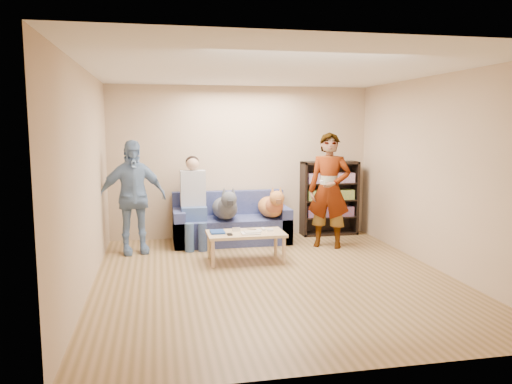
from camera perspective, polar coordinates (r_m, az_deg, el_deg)
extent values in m
plane|color=brown|center=(6.47, 2.11, -9.78)|extent=(5.00, 5.00, 0.00)
plane|color=white|center=(6.21, 2.23, 13.79)|extent=(5.00, 5.00, 0.00)
plane|color=tan|center=(8.65, -1.68, 3.42)|extent=(4.50, 0.00, 4.50)
plane|color=tan|center=(3.84, 10.86, -2.03)|extent=(4.50, 0.00, 4.50)
plane|color=tan|center=(6.09, -18.90, 1.24)|extent=(0.00, 5.00, 5.00)
plane|color=tan|center=(7.07, 20.21, 2.02)|extent=(0.00, 5.00, 5.00)
ellipsoid|color=#A7A7AC|center=(8.30, 2.18, -2.29)|extent=(0.44, 0.37, 0.15)
imported|color=gray|center=(7.98, 8.36, 0.18)|extent=(0.79, 0.70, 1.82)
imported|color=#6F88B1|center=(7.73, -13.96, -0.57)|extent=(1.07, 0.62, 1.72)
cube|color=silver|center=(7.71, 7.49, 1.21)|extent=(0.06, 0.13, 0.03)
cube|color=navy|center=(7.12, -4.43, -4.57)|extent=(0.20, 0.26, 0.03)
cube|color=silver|center=(7.04, -0.63, -4.72)|extent=(0.26, 0.20, 0.02)
cube|color=#B5A891|center=(7.06, -0.42, -4.57)|extent=(0.22, 0.17, 0.01)
cube|color=#B4B3B8|center=(7.22, -2.29, -4.27)|extent=(0.11, 0.06, 0.05)
cube|color=white|center=(7.28, 0.86, -4.26)|extent=(0.04, 0.13, 0.03)
cube|color=white|center=(7.22, 1.62, -4.36)|extent=(0.09, 0.06, 0.03)
cylinder|color=white|center=(7.15, 0.43, -4.52)|extent=(0.07, 0.07, 0.02)
cylinder|color=silver|center=(7.22, 0.30, -4.39)|extent=(0.07, 0.07, 0.02)
cylinder|color=orange|center=(6.97, -1.11, -4.88)|extent=(0.13, 0.06, 0.01)
cylinder|color=black|center=(7.32, -0.50, -4.26)|extent=(0.13, 0.08, 0.01)
cube|color=black|center=(6.98, -3.04, -4.85)|extent=(0.07, 0.12, 0.02)
cube|color=#515B93|center=(8.32, -2.84, -4.34)|extent=(1.90, 0.85, 0.42)
cube|color=#515B93|center=(8.57, -3.19, -1.20)|extent=(1.90, 0.18, 0.40)
cube|color=#515B93|center=(8.22, -8.80, -3.99)|extent=(0.18, 0.85, 0.58)
cube|color=#515B93|center=(8.47, 2.93, -3.57)|extent=(0.18, 0.85, 0.58)
cube|color=#446896|center=(8.11, -7.13, -2.39)|extent=(0.40, 0.38, 0.22)
cylinder|color=#3C5885|center=(7.76, -7.60, -5.27)|extent=(0.14, 0.14, 0.47)
cylinder|color=#39597F|center=(7.77, -6.13, -5.22)|extent=(0.14, 0.14, 0.47)
cube|color=#B4B3B8|center=(8.15, -7.23, 0.43)|extent=(0.40, 0.24, 0.58)
sphere|color=tan|center=(8.11, -7.27, 3.23)|extent=(0.21, 0.21, 0.21)
ellipsoid|color=black|center=(8.14, -7.29, 3.46)|extent=(0.22, 0.22, 0.19)
ellipsoid|color=#52555D|center=(8.14, -3.60, -1.86)|extent=(0.40, 0.83, 0.35)
sphere|color=#4A4D54|center=(7.81, -3.29, -1.66)|extent=(0.30, 0.30, 0.30)
sphere|color=#4D5157|center=(7.61, -3.12, -0.84)|extent=(0.24, 0.24, 0.24)
cube|color=black|center=(7.50, -2.98, -1.24)|extent=(0.08, 0.12, 0.07)
cone|color=#484C52|center=(7.61, -3.66, 0.12)|extent=(0.08, 0.08, 0.12)
cone|color=#4D5057|center=(7.63, -2.64, 0.15)|extent=(0.08, 0.08, 0.12)
cylinder|color=#4C4D56|center=(8.56, -3.98, -1.63)|extent=(0.05, 0.27, 0.16)
ellipsoid|color=#C4643C|center=(8.29, 1.64, -1.72)|extent=(0.38, 0.80, 0.33)
sphere|color=#C9663D|center=(7.99, 2.12, -1.51)|extent=(0.29, 0.29, 0.29)
sphere|color=#BA7239|center=(7.81, 2.40, -0.72)|extent=(0.23, 0.23, 0.23)
cube|color=brown|center=(7.71, 2.60, -1.09)|extent=(0.07, 0.11, 0.07)
cone|color=#C5863C|center=(7.80, 1.91, 0.18)|extent=(0.07, 0.07, 0.11)
cone|color=#AC7B34|center=(7.83, 2.81, 0.20)|extent=(0.07, 0.07, 0.11)
cylinder|color=#BC7C39|center=(8.67, 1.06, -1.53)|extent=(0.04, 0.26, 0.15)
cube|color=#D6C383|center=(7.14, -1.18, -4.78)|extent=(1.10, 0.60, 0.04)
cylinder|color=tan|center=(6.88, -4.94, -7.09)|extent=(0.05, 0.05, 0.38)
cylinder|color=#D6AF83|center=(7.05, 3.22, -6.70)|extent=(0.05, 0.05, 0.38)
cylinder|color=#D5BD83|center=(7.36, -5.38, -6.11)|extent=(0.05, 0.05, 0.38)
cylinder|color=#D8AD85|center=(7.52, 2.26, -5.78)|extent=(0.05, 0.05, 0.38)
cube|color=black|center=(8.78, 5.43, -0.81)|extent=(0.04, 0.34, 1.30)
cube|color=black|center=(9.10, 11.23, -0.62)|extent=(0.04, 0.34, 1.30)
cube|color=black|center=(8.86, 8.46, 3.32)|extent=(1.00, 0.34, 0.04)
cube|color=black|center=(9.05, 8.30, -4.66)|extent=(1.00, 0.34, 0.04)
cube|color=black|center=(9.08, 8.04, -0.57)|extent=(1.00, 0.02, 1.30)
cube|color=black|center=(8.99, 8.34, -2.79)|extent=(0.94, 0.32, 0.03)
cube|color=black|center=(8.94, 8.37, -0.90)|extent=(0.94, 0.32, 0.02)
cube|color=black|center=(8.90, 8.41, 1.01)|extent=(0.94, 0.32, 0.02)
cube|color=#B23333|center=(8.95, 8.39, -2.20)|extent=(0.84, 0.24, 0.17)
cube|color=gold|center=(8.91, 8.43, -0.30)|extent=(0.84, 0.24, 0.17)
cube|color=#994C99|center=(8.87, 8.47, 1.62)|extent=(0.84, 0.24, 0.17)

